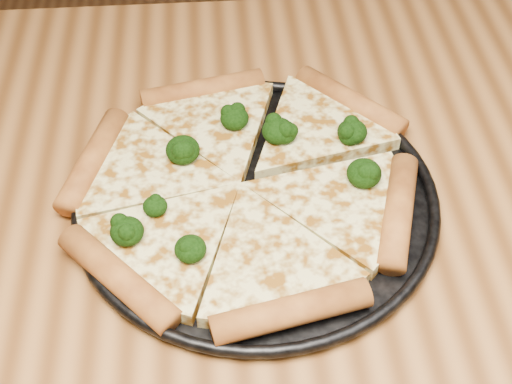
{
  "coord_description": "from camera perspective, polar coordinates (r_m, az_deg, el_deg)",
  "views": [
    {
      "loc": [
        -0.06,
        -0.37,
        1.26
      ],
      "look_at": [
        -0.02,
        0.09,
        0.77
      ],
      "focal_mm": 50.03,
      "sensor_mm": 36.0,
      "label": 1
    }
  ],
  "objects": [
    {
      "name": "broccoli_florets",
      "position": [
        0.69,
        -0.18,
        2.57
      ],
      "size": [
        0.25,
        0.2,
        0.03
      ],
      "color": "black",
      "rests_on": "pizza"
    },
    {
      "name": "pizza_pan",
      "position": [
        0.68,
        0.0,
        -0.48
      ],
      "size": [
        0.35,
        0.35,
        0.02
      ],
      "color": "black",
      "rests_on": "dining_table"
    },
    {
      "name": "pizza",
      "position": [
        0.68,
        -1.05,
        0.73
      ],
      "size": [
        0.36,
        0.35,
        0.03
      ],
      "rotation": [
        0.0,
        0.0,
        0.22
      ],
      "color": "#E7DB8D",
      "rests_on": "pizza_pan"
    },
    {
      "name": "dining_table",
      "position": [
        0.71,
        2.42,
        -11.3
      ],
      "size": [
        1.2,
        0.9,
        0.75
      ],
      "color": "#99602F",
      "rests_on": "ground"
    }
  ]
}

